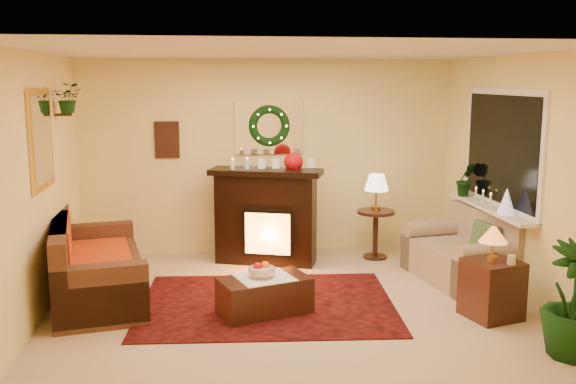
{
  "coord_description": "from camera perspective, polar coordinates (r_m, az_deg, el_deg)",
  "views": [
    {
      "loc": [
        -0.9,
        -6.31,
        2.34
      ],
      "look_at": [
        0.0,
        0.35,
        1.15
      ],
      "focal_mm": 40.0,
      "sensor_mm": 36.0,
      "label": 1
    }
  ],
  "objects": [
    {
      "name": "sill_plant",
      "position": [
        8.3,
        15.51,
        0.97
      ],
      "size": [
        0.3,
        0.24,
        0.55
      ],
      "primitive_type": "imported",
      "color": "#144917",
      "rests_on": "window_sill"
    },
    {
      "name": "mantel_mirror",
      "position": [
        8.61,
        -1.69,
        5.78
      ],
      "size": [
        0.92,
        0.02,
        0.72
      ],
      "primitive_type": "cube",
      "color": "white",
      "rests_on": "wall_back"
    },
    {
      "name": "window_sill",
      "position": [
        7.75,
        17.52,
        -1.37
      ],
      "size": [
        0.22,
        1.86,
        0.04
      ],
      "primitive_type": "cube",
      "color": "white",
      "rests_on": "wall_right"
    },
    {
      "name": "fireplace",
      "position": [
        8.21,
        -1.97,
        -2.56
      ],
      "size": [
        1.31,
        0.78,
        1.15
      ],
      "primitive_type": "cube",
      "rotation": [
        0.0,
        0.0,
        -0.33
      ],
      "color": "black",
      "rests_on": "floor"
    },
    {
      "name": "poinsettia",
      "position": [
        8.12,
        0.5,
        2.68
      ],
      "size": [
        0.24,
        0.24,
        0.24
      ],
      "primitive_type": "sphere",
      "color": "#AA0C0C",
      "rests_on": "fireplace"
    },
    {
      "name": "sofa",
      "position": [
        7.22,
        -16.58,
        -5.73
      ],
      "size": [
        1.23,
        2.15,
        0.87
      ],
      "primitive_type": "cube",
      "rotation": [
        0.0,
        0.0,
        0.18
      ],
      "color": "brown",
      "rests_on": "floor"
    },
    {
      "name": "lamp_tiffany",
      "position": [
        6.54,
        17.74,
        -4.56
      ],
      "size": [
        0.27,
        0.27,
        0.4
      ],
      "primitive_type": "cone",
      "color": "orange",
      "rests_on": "end_table_square"
    },
    {
      "name": "mantel_candle_a",
      "position": [
        8.07,
        -4.95,
        2.31
      ],
      "size": [
        0.06,
        0.06,
        0.17
      ],
      "primitive_type": "cylinder",
      "color": "white",
      "rests_on": "fireplace"
    },
    {
      "name": "window_frame",
      "position": [
        7.69,
        18.5,
        3.63
      ],
      "size": [
        0.03,
        1.86,
        1.36
      ],
      "primitive_type": "cube",
      "color": "white",
      "rests_on": "wall_right"
    },
    {
      "name": "lamp_cream",
      "position": [
        8.44,
        7.86,
        -0.01
      ],
      "size": [
        0.32,
        0.32,
        0.49
      ],
      "primitive_type": "cone",
      "color": "#FFECC2",
      "rests_on": "side_table_round"
    },
    {
      "name": "ceiling",
      "position": [
        6.38,
        0.43,
        12.37
      ],
      "size": [
        5.0,
        5.0,
        0.0
      ],
      "primitive_type": "plane",
      "color": "white",
      "rests_on": "ground"
    },
    {
      "name": "floor_palm",
      "position": [
        6.0,
        24.16,
        -9.25
      ],
      "size": [
        2.19,
        2.19,
        2.98
      ],
      "primitive_type": "imported",
      "rotation": [
        0.0,
        0.0,
        0.4
      ],
      "color": "#103412",
      "rests_on": "floor"
    },
    {
      "name": "wall_left",
      "position": [
        6.59,
        -21.63,
        0.25
      ],
      "size": [
        4.5,
        4.5,
        0.0
      ],
      "primitive_type": "plane",
      "color": "#EFD88C",
      "rests_on": "ground"
    },
    {
      "name": "area_rug",
      "position": [
        6.85,
        -1.86,
        -9.9
      ],
      "size": [
        2.8,
        2.2,
        0.01
      ],
      "primitive_type": "cube",
      "rotation": [
        0.0,
        0.0,
        -0.09
      ],
      "color": "#4D1219",
      "rests_on": "floor"
    },
    {
      "name": "side_table_round",
      "position": [
        8.53,
        7.77,
        -3.71
      ],
      "size": [
        0.57,
        0.57,
        0.64
      ],
      "primitive_type": "cylinder",
      "rotation": [
        0.0,
        0.0,
        -0.17
      ],
      "color": "black",
      "rests_on": "floor"
    },
    {
      "name": "wall_right",
      "position": [
        7.25,
        20.39,
        1.15
      ],
      "size": [
        4.5,
        4.5,
        0.0
      ],
      "primitive_type": "plane",
      "color": "#EFD88C",
      "rests_on": "ground"
    },
    {
      "name": "mini_tree",
      "position": [
        7.33,
        18.86,
        -0.72
      ],
      "size": [
        0.18,
        0.18,
        0.28
      ],
      "primitive_type": "cone",
      "color": "white",
      "rests_on": "window_sill"
    },
    {
      "name": "red_throw",
      "position": [
        7.38,
        -16.85,
        -5.2
      ],
      "size": [
        0.75,
        1.23,
        0.02
      ],
      "primitive_type": "cube",
      "color": "red",
      "rests_on": "sofa"
    },
    {
      "name": "loveseat",
      "position": [
        7.75,
        15.08,
        -4.66
      ],
      "size": [
        1.04,
        1.53,
        0.82
      ],
      "primitive_type": "cube",
      "rotation": [
        0.0,
        0.0,
        0.16
      ],
      "color": "tan",
      "rests_on": "floor"
    },
    {
      "name": "floor",
      "position": [
        6.79,
        0.4,
        -10.12
      ],
      "size": [
        5.0,
        5.0,
        0.0
      ],
      "primitive_type": "plane",
      "color": "beige",
      "rests_on": "ground"
    },
    {
      "name": "wall_back",
      "position": [
        8.67,
        -1.69,
        3.15
      ],
      "size": [
        5.0,
        5.0,
        0.0
      ],
      "primitive_type": "plane",
      "color": "#EFD88C",
      "rests_on": "ground"
    },
    {
      "name": "coffee_table",
      "position": [
        6.53,
        -2.11,
        -9.0
      ],
      "size": [
        0.99,
        0.74,
        0.37
      ],
      "primitive_type": "cube",
      "rotation": [
        0.0,
        0.0,
        0.31
      ],
      "color": "#56331B",
      "rests_on": "floor"
    },
    {
      "name": "mantel_candle_b",
      "position": [
        8.08,
        -3.65,
        2.34
      ],
      "size": [
        0.06,
        0.06,
        0.18
      ],
      "primitive_type": "cylinder",
      "color": "beige",
      "rests_on": "fireplace"
    },
    {
      "name": "hanging_plant",
      "position": [
        7.51,
        -18.87,
        6.68
      ],
      "size": [
        0.33,
        0.28,
        0.36
      ],
      "primitive_type": "imported",
      "color": "#194719",
      "rests_on": "wall_left"
    },
    {
      "name": "fruit_bowl",
      "position": [
        6.46,
        -2.36,
        -6.98
      ],
      "size": [
        0.27,
        0.27,
        0.06
      ],
      "primitive_type": "cylinder",
      "color": "silver",
      "rests_on": "coffee_table"
    },
    {
      "name": "wall_art",
      "position": [
        8.59,
        -10.7,
        4.59
      ],
      "size": [
        0.32,
        0.03,
        0.48
      ],
      "primitive_type": "cube",
      "color": "#381E11",
      "rests_on": "wall_back"
    },
    {
      "name": "window_glass",
      "position": [
        7.69,
        18.39,
        3.63
      ],
      "size": [
        0.02,
        1.7,
        1.22
      ],
      "primitive_type": "cube",
      "color": "black",
      "rests_on": "wall_right"
    },
    {
      "name": "end_table_square",
      "position": [
        6.72,
        17.65,
        -8.39
      ],
      "size": [
        0.58,
        0.58,
        0.58
      ],
      "primitive_type": "cube",
      "rotation": [
        0.0,
        0.0,
        0.27
      ],
      "color": "brown",
      "rests_on": "floor"
    },
    {
      "name": "wall_front",
      "position": [
        4.29,
        4.68,
        -4.04
      ],
      "size": [
        5.0,
        5.0,
        0.0
      ],
      "primitive_type": "plane",
      "color": "#EFD88C",
      "rests_on": "ground"
    },
    {
      "name": "wreath",
      "position": [
        8.57,
        -1.66,
        5.89
      ],
      "size": [
        0.55,
        0.11,
        0.55
      ],
      "primitive_type": "torus",
      "rotation": [
        1.57,
        0.0,
        0.0
      ],
      "color": "#194719",
      "rests_on": "wall_back"
    },
    {
      "name": "gold_mirror",
      "position": [
        6.82,
        -21.12,
        4.4
      ],
      "size": [
        0.03,
        0.84,
        1.0
      ],
      "primitive_type": "cube",
      "color": "gold",
      "rests_on": "wall_left"
    }
  ]
}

